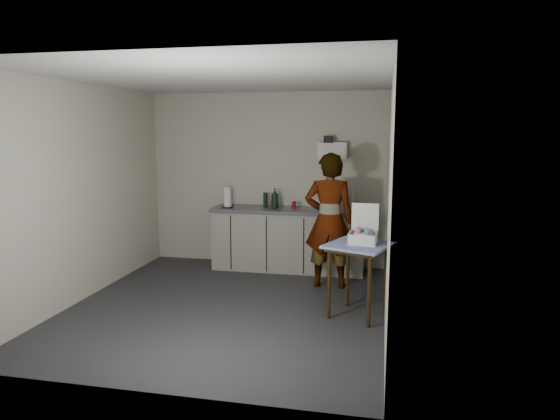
% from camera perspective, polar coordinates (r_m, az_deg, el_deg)
% --- Properties ---
extents(ground, '(4.00, 4.00, 0.00)m').
position_cam_1_polar(ground, '(5.99, -5.97, -10.86)').
color(ground, '#242429').
rests_on(ground, ground).
extents(wall_back, '(3.60, 0.02, 2.60)m').
position_cam_1_polar(wall_back, '(7.58, -1.54, 3.50)').
color(wall_back, beige).
rests_on(wall_back, ground).
extents(wall_right, '(0.02, 4.00, 2.60)m').
position_cam_1_polar(wall_right, '(5.40, 12.19, 1.04)').
color(wall_right, beige).
rests_on(wall_right, ground).
extents(wall_left, '(0.02, 4.00, 2.60)m').
position_cam_1_polar(wall_left, '(6.46, -21.49, 1.90)').
color(wall_left, beige).
rests_on(wall_left, ground).
extents(ceiling, '(3.60, 4.00, 0.01)m').
position_cam_1_polar(ceiling, '(5.66, -6.41, 14.69)').
color(ceiling, white).
rests_on(ceiling, wall_back).
extents(kitchen_counter, '(2.24, 0.62, 0.91)m').
position_cam_1_polar(kitchen_counter, '(7.36, 1.00, -3.56)').
color(kitchen_counter, black).
rests_on(kitchen_counter, ground).
extents(wall_shelf, '(0.42, 0.18, 0.37)m').
position_cam_1_polar(wall_shelf, '(7.32, 6.01, 6.76)').
color(wall_shelf, white).
rests_on(wall_shelf, ground).
extents(side_table, '(0.82, 0.82, 0.82)m').
position_cam_1_polar(side_table, '(5.51, 8.96, -4.93)').
color(side_table, '#34210B').
rests_on(side_table, ground).
extents(standing_man, '(0.67, 0.46, 1.76)m').
position_cam_1_polar(standing_man, '(6.50, 5.66, -1.21)').
color(standing_man, '#B2A593').
rests_on(standing_man, ground).
extents(soap_bottle, '(0.15, 0.15, 0.30)m').
position_cam_1_polar(soap_bottle, '(7.26, -0.60, 1.34)').
color(soap_bottle, black).
rests_on(soap_bottle, kitchen_counter).
extents(soda_can, '(0.06, 0.06, 0.11)m').
position_cam_1_polar(soda_can, '(7.23, 1.60, 0.57)').
color(soda_can, red).
rests_on(soda_can, kitchen_counter).
extents(dark_bottle, '(0.07, 0.07, 0.23)m').
position_cam_1_polar(dark_bottle, '(7.33, -1.68, 1.13)').
color(dark_bottle, black).
rests_on(dark_bottle, kitchen_counter).
extents(paper_towel, '(0.17, 0.17, 0.31)m').
position_cam_1_polar(paper_towel, '(7.40, -6.03, 1.41)').
color(paper_towel, black).
rests_on(paper_towel, kitchen_counter).
extents(dish_rack, '(0.43, 0.32, 0.30)m').
position_cam_1_polar(dish_rack, '(7.21, 6.73, 0.58)').
color(dish_rack, white).
rests_on(dish_rack, kitchen_counter).
extents(bakery_box, '(0.32, 0.33, 0.42)m').
position_cam_1_polar(bakery_box, '(5.52, 9.47, -2.79)').
color(bakery_box, white).
rests_on(bakery_box, side_table).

